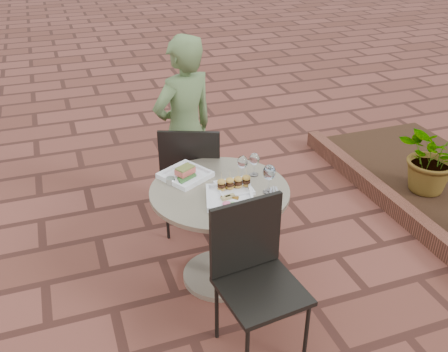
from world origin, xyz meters
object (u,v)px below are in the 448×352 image
object	(u,v)px
diner	(185,131)
plate_sliders	(234,185)
chair_near	(254,267)
chair_far	(192,172)
plate_tuna	(230,197)
cafe_table	(220,221)
plate_salmon	(185,174)

from	to	relation	value
diner	plate_sliders	bearing A→B (deg)	73.05
chair_near	diner	bearing A→B (deg)	82.87
chair_far	plate_tuna	distance (m)	0.76
chair_near	plate_tuna	world-z (taller)	chair_near
cafe_table	diner	distance (m)	0.93
plate_sliders	plate_salmon	bearing A→B (deg)	133.62
cafe_table	plate_salmon	xyz separation A→B (m)	(-0.16, 0.22, 0.27)
chair_near	diner	world-z (taller)	diner
plate_salmon	chair_far	bearing A→B (deg)	68.64
diner	plate_salmon	bearing A→B (deg)	53.69
chair_far	plate_salmon	xyz separation A→B (m)	(-0.15, -0.37, 0.20)
plate_sliders	plate_tuna	xyz separation A→B (m)	(-0.07, -0.10, -0.02)
diner	plate_tuna	world-z (taller)	diner
cafe_table	chair_far	xyz separation A→B (m)	(-0.02, 0.60, 0.07)
plate_salmon	plate_tuna	size ratio (longest dim) A/B	1.07
plate_sliders	plate_tuna	bearing A→B (deg)	-122.92
chair_near	plate_salmon	size ratio (longest dim) A/B	2.44
cafe_table	plate_sliders	world-z (taller)	plate_sliders
cafe_table	chair_near	xyz separation A→B (m)	(-0.00, -0.59, 0.07)
plate_salmon	plate_sliders	world-z (taller)	plate_sliders
plate_tuna	plate_salmon	bearing A→B (deg)	116.30
diner	plate_salmon	xyz separation A→B (m)	(-0.18, -0.67, -0.01)
plate_tuna	chair_far	bearing A→B (deg)	92.62
diner	plate_tuna	xyz separation A→B (m)	(-0.00, -1.03, -0.01)
cafe_table	chair_near	bearing A→B (deg)	-90.07
chair_far	plate_salmon	bearing A→B (deg)	90.64
cafe_table	plate_tuna	world-z (taller)	plate_tuna
diner	chair_far	bearing A→B (deg)	61.88
chair_far	plate_sliders	bearing A→B (deg)	121.09
plate_salmon	plate_sliders	bearing A→B (deg)	-46.38
plate_salmon	plate_sliders	size ratio (longest dim) A/B	1.69
cafe_table	diner	size ratio (longest dim) A/B	0.59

